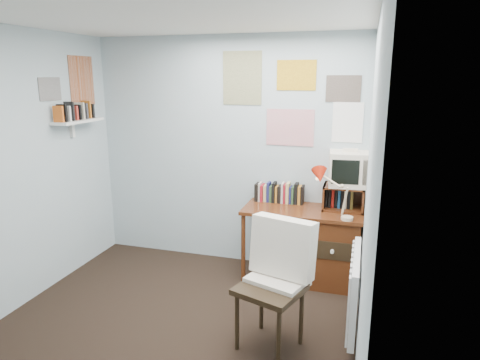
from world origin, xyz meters
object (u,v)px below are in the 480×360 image
(crt_tv, at_px, (349,167))
(wall_shelf, at_px, (78,121))
(desk_lamp, at_px, (348,199))
(radiator, at_px, (355,290))
(desk, at_px, (328,245))
(tv_riser, at_px, (344,197))
(desk_chair, at_px, (270,289))

(crt_tv, distance_m, wall_shelf, 2.81)
(desk_lamp, xyz_separation_m, radiator, (0.11, -0.72, -0.54))
(desk, distance_m, tv_riser, 0.51)
(desk_chair, bearing_deg, radiator, 45.70)
(desk, xyz_separation_m, desk_lamp, (0.17, -0.21, 0.56))
(crt_tv, relative_size, wall_shelf, 0.63)
(desk_chair, relative_size, radiator, 1.23)
(wall_shelf, bearing_deg, desk_lamp, 3.45)
(desk, distance_m, desk_chair, 1.29)
(radiator, relative_size, wall_shelf, 1.29)
(crt_tv, xyz_separation_m, wall_shelf, (-2.73, -0.51, 0.42))
(wall_shelf, bearing_deg, tv_riser, 10.32)
(desk, relative_size, desk_chair, 1.22)
(desk_lamp, distance_m, tv_riser, 0.34)
(radiator, distance_m, wall_shelf, 3.15)
(desk, relative_size, desk_lamp, 2.93)
(desk_chair, bearing_deg, wall_shelf, 178.00)
(crt_tv, relative_size, radiator, 0.49)
(desk_chair, xyz_separation_m, radiator, (0.62, 0.31, -0.07))
(radiator, bearing_deg, tv_riser, 99.28)
(desk_chair, distance_m, wall_shelf, 2.65)
(tv_riser, bearing_deg, desk_chair, -108.42)
(crt_tv, bearing_deg, desk_lamp, -92.75)
(desk_chair, distance_m, crt_tv, 1.62)
(desk, xyz_separation_m, wall_shelf, (-2.57, -0.38, 1.21))
(tv_riser, xyz_separation_m, radiator, (0.17, -1.04, -0.47))
(desk, height_order, radiator, desk)
(desk, height_order, desk_lamp, desk_lamp)
(desk_chair, bearing_deg, tv_riser, 90.61)
(desk_lamp, relative_size, wall_shelf, 0.66)
(desk_chair, relative_size, tv_riser, 2.45)
(radiator, bearing_deg, wall_shelf, 169.11)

